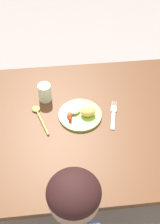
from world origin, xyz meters
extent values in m
plane|color=gray|center=(0.00, 0.00, 0.00)|extent=(8.00, 8.00, 0.00)
cube|color=#563019|center=(0.00, 0.00, 0.65)|extent=(1.41, 0.92, 0.03)
cube|color=#533622|center=(0.60, 0.36, 0.32)|extent=(0.06, 0.06, 0.63)
cylinder|color=#8FBD42|center=(0.02, 0.04, 0.67)|extent=(0.22, 0.22, 0.01)
ellipsoid|color=#F9CB55|center=(0.06, 0.03, 0.70)|extent=(0.08, 0.06, 0.05)
ellipsoid|color=red|center=(-0.03, 0.03, 0.69)|extent=(0.04, 0.05, 0.02)
ellipsoid|color=red|center=(-0.03, 0.00, 0.69)|extent=(0.02, 0.03, 0.02)
ellipsoid|color=silver|center=(-0.01, 0.06, 0.69)|extent=(0.07, 0.06, 0.02)
cube|color=silver|center=(0.19, -0.01, 0.67)|extent=(0.05, 0.12, 0.01)
cube|color=silver|center=(0.20, 0.07, 0.67)|extent=(0.04, 0.04, 0.01)
cylinder|color=silver|center=(0.22, 0.10, 0.67)|extent=(0.01, 0.03, 0.00)
cylinder|color=silver|center=(0.21, 0.10, 0.67)|extent=(0.01, 0.03, 0.00)
cylinder|color=silver|center=(0.20, 0.11, 0.67)|extent=(0.01, 0.03, 0.00)
cylinder|color=tan|center=(-0.17, 0.01, 0.67)|extent=(0.06, 0.16, 0.01)
ellipsoid|color=tan|center=(-0.20, 0.11, 0.67)|extent=(0.06, 0.06, 0.01)
cylinder|color=silver|center=(-0.15, 0.18, 0.72)|extent=(0.07, 0.07, 0.10)
sphere|color=#9E7051|center=(-0.06, -0.52, 0.89)|extent=(0.18, 0.18, 0.18)
ellipsoid|color=black|center=(-0.06, -0.52, 0.93)|extent=(0.18, 0.18, 0.10)
cylinder|color=#9E7051|center=(-0.06, -0.41, 0.69)|extent=(0.05, 0.22, 0.05)
camera|label=1|loc=(-0.08, -0.95, 1.79)|focal=46.61mm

